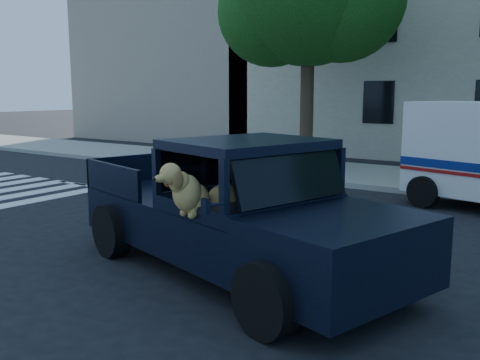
{
  "coord_description": "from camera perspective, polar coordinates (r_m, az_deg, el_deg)",
  "views": [
    {
      "loc": [
        4.31,
        -6.27,
        2.61
      ],
      "look_at": [
        0.34,
        -0.53,
        1.45
      ],
      "focal_mm": 40.0,
      "sensor_mm": 36.0,
      "label": 1
    }
  ],
  "objects": [
    {
      "name": "ground",
      "position": [
        8.04,
        0.18,
        -9.52
      ],
      "size": [
        120.0,
        120.0,
        0.0
      ],
      "primitive_type": "plane",
      "color": "black",
      "rests_on": "ground"
    },
    {
      "name": "pickup_truck",
      "position": [
        7.81,
        -0.99,
        -5.02
      ],
      "size": [
        5.86,
        3.6,
        1.96
      ],
      "rotation": [
        0.0,
        0.0,
        -0.28
      ],
      "color": "black",
      "rests_on": "ground"
    },
    {
      "name": "building_left",
      "position": [
        29.89,
        -5.71,
        12.06
      ],
      "size": [
        12.0,
        6.0,
        8.0
      ],
      "primitive_type": "cube",
      "color": "tan",
      "rests_on": "ground"
    },
    {
      "name": "lane_stripes",
      "position": [
        10.28,
        20.65,
        -5.88
      ],
      "size": [
        21.6,
        0.14,
        0.01
      ],
      "primitive_type": null,
      "color": "silver",
      "rests_on": "ground"
    },
    {
      "name": "far_sidewalk",
      "position": [
        16.26,
        18.9,
        -0.05
      ],
      "size": [
        60.0,
        4.0,
        0.15
      ],
      "primitive_type": "cube",
      "color": "gray",
      "rests_on": "ground"
    }
  ]
}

